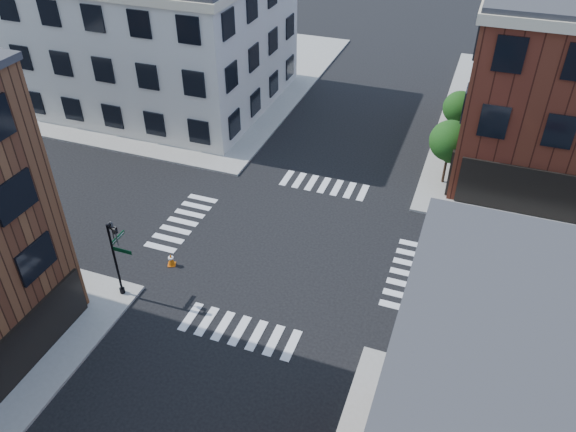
# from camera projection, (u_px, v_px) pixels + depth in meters

# --- Properties ---
(ground) EXTENTS (120.00, 120.00, 0.00)m
(ground) POSITION_uv_depth(u_px,v_px,m) (289.00, 246.00, 32.80)
(ground) COLOR black
(ground) RESTS_ON ground
(sidewalk_nw) EXTENTS (30.00, 30.00, 0.15)m
(sidewalk_nw) POSITION_uv_depth(u_px,v_px,m) (160.00, 71.00, 54.58)
(sidewalk_nw) COLOR gray
(sidewalk_nw) RESTS_ON ground
(building_nw) EXTENTS (22.00, 16.00, 11.00)m
(building_nw) POSITION_uv_depth(u_px,v_px,m) (142.00, 33.00, 47.04)
(building_nw) COLOR beige
(building_nw) RESTS_ON ground
(tree_near) EXTENTS (2.69, 2.69, 4.49)m
(tree_near) POSITION_uv_depth(u_px,v_px,m) (451.00, 143.00, 36.42)
(tree_near) COLOR black
(tree_near) RESTS_ON ground
(tree_far) EXTENTS (2.43, 2.43, 4.07)m
(tree_far) POSITION_uv_depth(u_px,v_px,m) (460.00, 109.00, 41.15)
(tree_far) COLOR black
(tree_far) RESTS_ON ground
(signal_pole) EXTENTS (1.29, 1.24, 4.60)m
(signal_pole) POSITION_uv_depth(u_px,v_px,m) (116.00, 252.00, 27.93)
(signal_pole) COLOR black
(signal_pole) RESTS_ON ground
(box_truck) EXTENTS (7.70, 2.61, 3.44)m
(box_truck) POSITION_uv_depth(u_px,v_px,m) (541.00, 316.00, 25.84)
(box_truck) COLOR white
(box_truck) RESTS_ON ground
(traffic_cone) EXTENTS (0.56, 0.56, 0.79)m
(traffic_cone) POSITION_uv_depth(u_px,v_px,m) (171.00, 260.00, 31.24)
(traffic_cone) COLOR #D05B09
(traffic_cone) RESTS_ON ground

